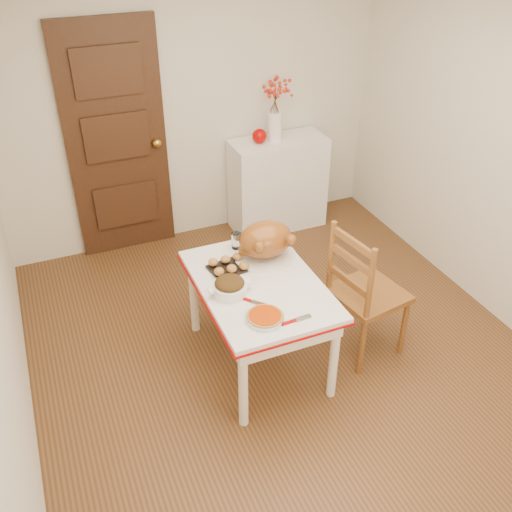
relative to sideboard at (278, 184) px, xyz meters
name	(u,v)px	position (x,y,z in m)	size (l,w,h in m)	color
floor	(285,357)	(-0.74, -1.78, -0.45)	(3.50, 4.00, 0.00)	#462B13
wall_back	(192,106)	(-0.74, 0.22, 0.80)	(3.50, 0.00, 2.50)	beige
door_back	(117,143)	(-1.44, 0.19, 0.58)	(0.85, 0.06, 2.06)	#341A0F
sideboard	(278,184)	(0.00, 0.00, 0.00)	(0.90, 0.40, 0.90)	white
kitchen_table	(259,323)	(-0.93, -1.73, -0.10)	(0.79, 1.16, 0.69)	white
chair_oak	(369,291)	(-0.17, -1.90, 0.07)	(0.46, 0.46, 1.04)	brown
berry_vase	(275,111)	(-0.04, 0.00, 0.73)	(0.29, 0.29, 0.57)	white
apple	(259,136)	(-0.19, 0.00, 0.52)	(0.13, 0.13, 0.13)	#A30100
turkey_platter	(265,241)	(-0.78, -1.48, 0.38)	(0.44, 0.35, 0.28)	#914619
pumpkin_pie	(265,317)	(-1.05, -2.09, 0.27)	(0.23, 0.23, 0.05)	#B03100
stuffing_dish	(230,286)	(-1.15, -1.76, 0.30)	(0.29, 0.22, 0.11)	#4B3414
rolls_tray	(229,265)	(-1.06, -1.50, 0.28)	(0.26, 0.20, 0.07)	#AF7E35
pie_server	(297,320)	(-0.88, -2.17, 0.25)	(0.20, 0.06, 0.01)	silver
carving_knife	(256,302)	(-1.04, -1.92, 0.25)	(0.24, 0.06, 0.01)	silver
drinking_glass	(236,241)	(-0.92, -1.27, 0.30)	(0.07, 0.07, 0.12)	white
shaker_pair	(275,233)	(-0.61, -1.27, 0.29)	(0.10, 0.04, 0.10)	white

